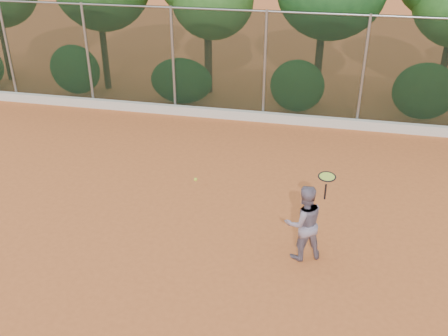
# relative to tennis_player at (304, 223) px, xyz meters

# --- Properties ---
(ground) EXTENTS (80.00, 80.00, 0.00)m
(ground) POSITION_rel_tennis_player_xyz_m (-1.81, 0.06, -0.80)
(ground) COLOR #C4632E
(ground) RESTS_ON ground
(concrete_curb) EXTENTS (24.00, 0.20, 0.30)m
(concrete_curb) POSITION_rel_tennis_player_xyz_m (-1.81, 6.88, -0.65)
(concrete_curb) COLOR silver
(concrete_curb) RESTS_ON ground
(tennis_player) EXTENTS (0.95, 0.87, 1.59)m
(tennis_player) POSITION_rel_tennis_player_xyz_m (0.00, 0.00, 0.00)
(tennis_player) COLOR gray
(tennis_player) RESTS_ON ground
(chainlink_fence) EXTENTS (24.09, 0.09, 3.50)m
(chainlink_fence) POSITION_rel_tennis_player_xyz_m (-1.81, 7.06, 1.06)
(chainlink_fence) COLOR black
(chainlink_fence) RESTS_ON ground
(tennis_racket) EXTENTS (0.33, 0.33, 0.55)m
(tennis_racket) POSITION_rel_tennis_player_xyz_m (0.34, -0.11, 1.08)
(tennis_racket) COLOR black
(tennis_racket) RESTS_ON ground
(tennis_ball_in_flight) EXTENTS (0.07, 0.07, 0.07)m
(tennis_ball_in_flight) POSITION_rel_tennis_player_xyz_m (-2.22, 0.25, 0.56)
(tennis_ball_in_flight) COLOR #C4D831
(tennis_ball_in_flight) RESTS_ON ground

